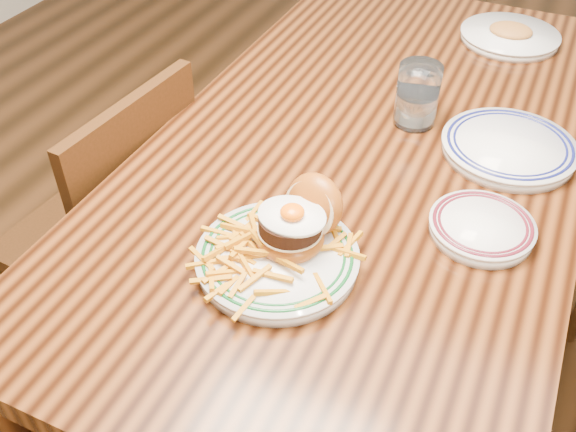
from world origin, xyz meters
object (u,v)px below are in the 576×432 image
at_px(main_plate, 284,245).
at_px(side_plate, 482,227).
at_px(table, 370,173).
at_px(chair_left, 117,230).

height_order(main_plate, side_plate, main_plate).
bearing_deg(main_plate, table, 102.01).
xyz_separation_m(chair_left, side_plate, (0.82, 0.01, 0.31)).
bearing_deg(chair_left, side_plate, 5.37).
bearing_deg(chair_left, main_plate, -14.82).
bearing_deg(main_plate, side_plate, 50.38).
bearing_deg(side_plate, table, 128.17).
bearing_deg(table, chair_left, -159.57).
distance_m(table, main_plate, 0.42).
xyz_separation_m(table, side_plate, (0.26, -0.20, 0.10)).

